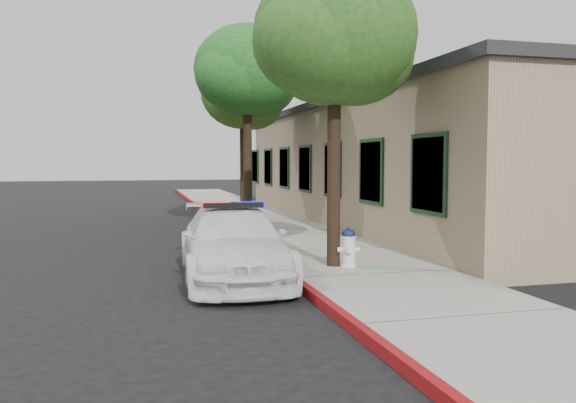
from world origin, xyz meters
The scene contains 9 objects.
ground centered at (0.00, 0.00, 0.00)m, with size 120.00×120.00×0.00m, color black.
sidewalk centered at (1.60, 3.00, 0.07)m, with size 3.20×60.00×0.15m, color gray.
red_curb centered at (0.06, 3.00, 0.08)m, with size 0.14×60.00×0.16m, color maroon.
clapboard_building centered at (6.69, 9.00, 2.13)m, with size 7.30×20.89×4.24m.
police_car centered at (-0.90, 0.91, 0.67)m, with size 2.09×4.69×1.46m.
fire_hydrant centered at (1.35, 0.76, 0.53)m, with size 0.44×0.38×0.76m.
street_tree_near centered at (1.12, 0.95, 4.51)m, with size 3.37×3.19×5.84m.
street_tree_mid centered at (0.71, 7.96, 4.87)m, with size 3.32×3.36×6.26m.
street_tree_far centered at (1.17, 10.93, 4.55)m, with size 3.12×3.22×5.85m.
Camera 1 is at (-2.61, -9.70, 2.21)m, focal length 35.85 mm.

